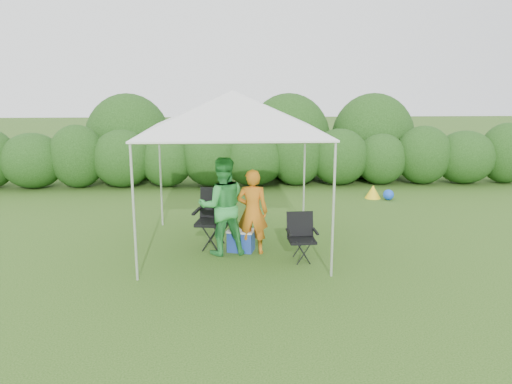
{
  "coord_description": "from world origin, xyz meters",
  "views": [
    {
      "loc": [
        -0.07,
        -8.26,
        2.97
      ],
      "look_at": [
        0.4,
        0.4,
        1.05
      ],
      "focal_mm": 35.0,
      "sensor_mm": 36.0,
      "label": 1
    }
  ],
  "objects_px": {
    "woman": "(222,206)",
    "cooler": "(241,240)",
    "canopy": "(233,112)",
    "man": "(252,212)",
    "chair_right": "(301,233)",
    "chair_left": "(214,214)"
  },
  "relations": [
    {
      "from": "man",
      "to": "cooler",
      "type": "xyz_separation_m",
      "value": [
        -0.2,
        0.12,
        -0.56
      ]
    },
    {
      "from": "chair_left",
      "to": "man",
      "type": "relative_size",
      "value": 0.71
    },
    {
      "from": "chair_right",
      "to": "man",
      "type": "bearing_deg",
      "value": 153.36
    },
    {
      "from": "canopy",
      "to": "man",
      "type": "bearing_deg",
      "value": -47.16
    },
    {
      "from": "canopy",
      "to": "woman",
      "type": "distance_m",
      "value": 1.65
    },
    {
      "from": "chair_right",
      "to": "man",
      "type": "xyz_separation_m",
      "value": [
        -0.81,
        0.36,
        0.3
      ]
    },
    {
      "from": "woman",
      "to": "cooler",
      "type": "height_order",
      "value": "woman"
    },
    {
      "from": "man",
      "to": "woman",
      "type": "distance_m",
      "value": 0.53
    },
    {
      "from": "woman",
      "to": "chair_left",
      "type": "bearing_deg",
      "value": -77.46
    },
    {
      "from": "canopy",
      "to": "woman",
      "type": "bearing_deg",
      "value": -120.8
    },
    {
      "from": "chair_right",
      "to": "woman",
      "type": "relative_size",
      "value": 0.47
    },
    {
      "from": "woman",
      "to": "cooler",
      "type": "xyz_separation_m",
      "value": [
        0.32,
        0.11,
        -0.66
      ]
    },
    {
      "from": "man",
      "to": "chair_left",
      "type": "bearing_deg",
      "value": -24.9
    },
    {
      "from": "man",
      "to": "woman",
      "type": "height_order",
      "value": "woman"
    },
    {
      "from": "chair_right",
      "to": "cooler",
      "type": "height_order",
      "value": "chair_right"
    },
    {
      "from": "chair_left",
      "to": "canopy",
      "type": "bearing_deg",
      "value": -3.2
    },
    {
      "from": "canopy",
      "to": "woman",
      "type": "height_order",
      "value": "canopy"
    },
    {
      "from": "canopy",
      "to": "cooler",
      "type": "xyz_separation_m",
      "value": [
        0.12,
        -0.23,
        -2.26
      ]
    },
    {
      "from": "woman",
      "to": "canopy",
      "type": "bearing_deg",
      "value": -128.48
    },
    {
      "from": "chair_right",
      "to": "cooler",
      "type": "distance_m",
      "value": 1.15
    },
    {
      "from": "canopy",
      "to": "man",
      "type": "distance_m",
      "value": 1.77
    },
    {
      "from": "canopy",
      "to": "man",
      "type": "xyz_separation_m",
      "value": [
        0.32,
        -0.34,
        -1.71
      ]
    }
  ]
}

